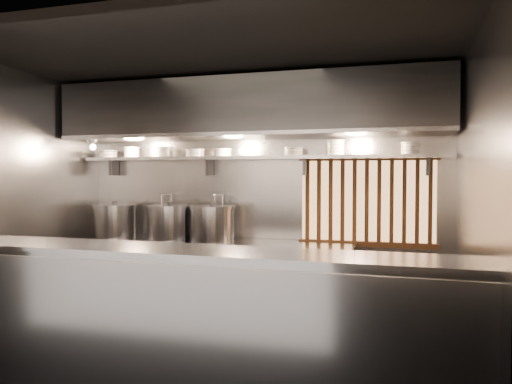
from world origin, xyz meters
The scene contains 25 objects.
floor centered at (0.00, 0.00, 0.00)m, with size 4.50×4.50×0.00m, color black.
ceiling centered at (0.00, 0.00, 2.80)m, with size 4.50×4.50×0.00m, color black.
wall_back centered at (0.00, 1.50, 1.40)m, with size 4.50×4.50×0.00m, color gray.
wall_left centered at (-2.25, 0.00, 1.40)m, with size 3.00×3.00×0.00m, color gray.
wall_right centered at (2.25, 0.00, 1.40)m, with size 3.00×3.00×0.00m, color gray.
serving_counter centered at (0.00, -0.96, 0.57)m, with size 4.50×0.56×1.13m.
cooking_bench centered at (-0.30, 1.13, 0.45)m, with size 3.00×0.70×0.90m, color #9E9EA3.
bowl_shelf centered at (0.00, 1.32, 1.88)m, with size 4.40×0.34×0.04m, color #9E9EA3.
exhaust_hood centered at (0.00, 1.10, 2.42)m, with size 4.40×0.81×0.65m.
wood_screen centered at (1.30, 1.45, 1.38)m, with size 1.56×0.09×1.04m.
faucet_left centered at (-1.15, 1.37, 1.31)m, with size 0.04×0.30×0.50m.
faucet_right centered at (-0.45, 1.37, 1.31)m, with size 0.04×0.30×0.50m.
heat_lamp centered at (-1.90, 0.85, 2.07)m, with size 0.25×0.35×0.20m.
pendant_bulb centered at (-0.10, 1.20, 1.96)m, with size 0.09×0.09×0.19m.
stock_pot_left centered at (-1.75, 1.10, 1.11)m, with size 0.67×0.67×0.45m.
stock_pot_mid centered at (-0.99, 1.09, 1.11)m, with size 0.56×0.56×0.45m.
stock_pot_right centered at (-0.44, 1.08, 1.11)m, with size 0.60×0.60×0.46m.
bowl_stack_0 centered at (-1.98, 1.32, 1.95)m, with size 0.24×0.24×0.09m.
bowl_stack_1 centered at (-1.64, 1.32, 1.97)m, with size 0.21×0.21×0.13m.
bowl_stack_2 centered at (-1.17, 1.32, 1.97)m, with size 0.22×0.22×0.13m.
bowl_stack_3 centered at (-0.76, 1.32, 1.95)m, with size 0.24×0.24×0.09m.
bowl_stack_4 centered at (-0.39, 1.32, 1.95)m, with size 0.20×0.20×0.09m.
bowl_stack_5 centered at (0.48, 1.32, 1.95)m, with size 0.23×0.23×0.09m.
bowl_stack_6 centered at (0.96, 1.32, 1.98)m, with size 0.22×0.22×0.17m.
bowl_stack_7 centered at (1.77, 1.32, 1.97)m, with size 0.21×0.21×0.13m.
Camera 1 is at (1.71, -4.34, 1.68)m, focal length 35.00 mm.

